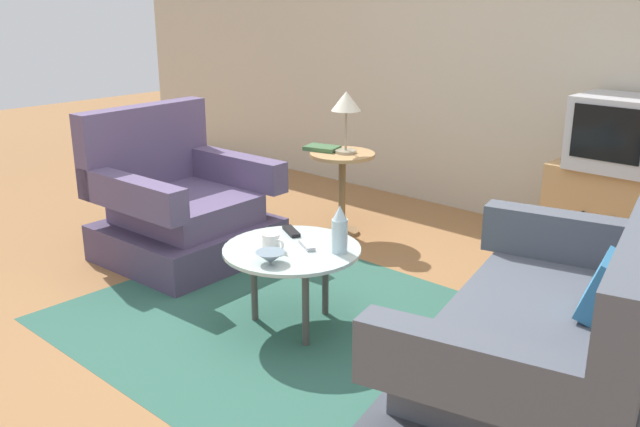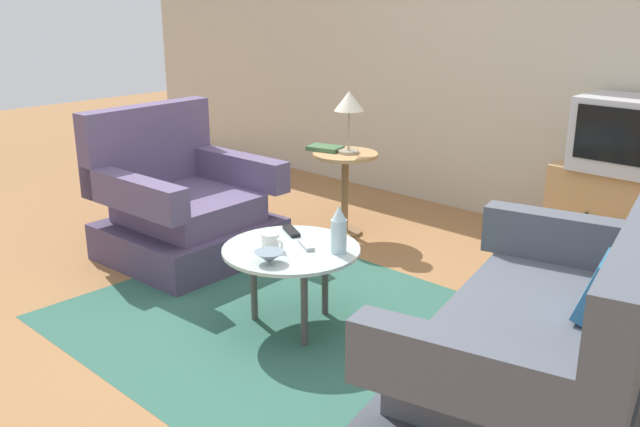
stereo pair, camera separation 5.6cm
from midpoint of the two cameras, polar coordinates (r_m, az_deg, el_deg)
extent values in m
plane|color=olive|center=(3.71, -2.32, -9.00)|extent=(16.00, 16.00, 0.00)
cube|color=#BCB29E|center=(5.28, 16.62, 13.64)|extent=(9.00, 0.12, 2.70)
cube|color=#2D5B4C|center=(3.68, -2.65, -9.17)|extent=(2.30, 1.93, 0.00)
cube|color=#4B3E5C|center=(4.63, -11.18, -2.09)|extent=(0.97, 1.00, 0.24)
cube|color=#5B4C70|center=(4.57, -11.34, 0.39)|extent=(0.82, 0.72, 0.18)
cube|color=#5B4C70|center=(4.78, -14.58, 5.42)|extent=(0.18, 0.97, 0.54)
cube|color=#5B4C70|center=(4.28, -15.75, 1.56)|extent=(0.93, 0.18, 0.20)
cube|color=#5B4C70|center=(4.77, -7.64, 3.73)|extent=(0.93, 0.18, 0.20)
cube|color=#3E424B|center=(3.07, 16.37, -13.32)|extent=(1.20, 1.74, 0.24)
cube|color=#4C515B|center=(2.97, 16.72, -9.85)|extent=(1.00, 1.43, 0.18)
cube|color=#4C515B|center=(3.55, 19.74, -1.93)|extent=(0.87, 0.33, 0.23)
cube|color=#4C515B|center=(2.26, 12.80, -12.93)|extent=(0.87, 0.33, 0.23)
cube|color=teal|center=(2.98, 22.00, -5.74)|extent=(0.25, 0.29, 0.28)
cylinder|color=#B2C6C1|center=(3.51, -2.75, -3.00)|extent=(0.70, 0.70, 0.02)
cylinder|color=#4C4742|center=(3.72, 0.01, -5.37)|extent=(0.04, 0.04, 0.42)
cylinder|color=#4C4742|center=(3.67, -5.89, -5.77)|extent=(0.04, 0.04, 0.42)
cylinder|color=#4C4742|center=(3.40, -1.66, -7.66)|extent=(0.04, 0.04, 0.42)
cylinder|color=tan|center=(4.86, 1.52, 4.87)|extent=(0.46, 0.46, 0.02)
cylinder|color=brown|center=(4.93, 1.49, 1.50)|extent=(0.05, 0.05, 0.57)
cylinder|color=brown|center=(5.02, 1.47, -1.49)|extent=(0.25, 0.25, 0.02)
cube|color=tan|center=(4.87, 22.49, 0.06)|extent=(0.79, 0.40, 0.60)
sphere|color=black|center=(4.70, 20.54, 0.06)|extent=(0.02, 0.02, 0.02)
sphere|color=black|center=(4.64, 22.67, -0.42)|extent=(0.02, 0.02, 0.02)
cube|color=#B7B7BC|center=(4.73, 23.16, 6.11)|extent=(0.53, 0.45, 0.46)
cube|color=black|center=(4.52, 22.19, 6.08)|extent=(0.42, 0.01, 0.33)
cylinder|color=#9E937A|center=(4.85, 1.79, 5.13)|extent=(0.15, 0.15, 0.02)
cylinder|color=#9E937A|center=(4.82, 1.81, 6.85)|extent=(0.02, 0.02, 0.28)
cone|color=beige|center=(4.78, 1.83, 9.25)|extent=(0.20, 0.20, 0.13)
cylinder|color=silver|center=(3.42, 1.15, -1.87)|extent=(0.08, 0.08, 0.17)
cone|color=silver|center=(3.38, 1.17, 0.08)|extent=(0.07, 0.07, 0.07)
cylinder|color=white|center=(3.49, -4.53, -2.32)|extent=(0.09, 0.09, 0.08)
torus|color=white|center=(3.44, -3.85, -2.55)|extent=(0.06, 0.01, 0.06)
cone|color=slate|center=(3.32, -4.59, -3.63)|extent=(0.14, 0.14, 0.06)
cube|color=black|center=(3.72, -2.81, -1.47)|extent=(0.17, 0.12, 0.02)
cube|color=#B2B2B7|center=(3.51, -1.54, -2.64)|extent=(0.15, 0.10, 0.02)
cube|color=#3D663D|center=(4.93, -0.16, 5.41)|extent=(0.27, 0.21, 0.03)
camera|label=1|loc=(0.03, -90.44, -0.14)|focal=38.84mm
camera|label=2|loc=(0.03, 89.56, 0.14)|focal=38.84mm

